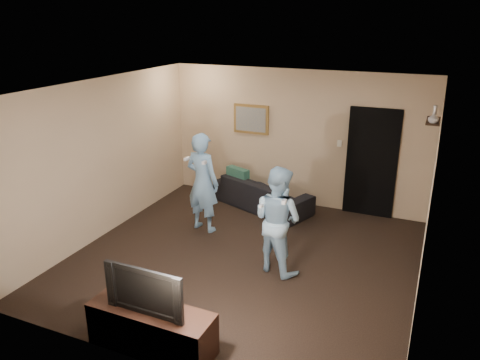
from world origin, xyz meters
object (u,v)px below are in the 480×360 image
at_px(wii_player_right, 278,220).
at_px(wii_player_left, 203,182).
at_px(tv_console, 152,329).
at_px(sofa, 262,193).
at_px(television, 149,287).

bearing_deg(wii_player_right, wii_player_left, 154.16).
height_order(tv_console, wii_player_right, wii_player_right).
distance_m(sofa, tv_console, 4.28).
xyz_separation_m(television, wii_player_right, (0.69, 2.18, 0.01)).
distance_m(television, wii_player_right, 2.29).
relative_size(television, wii_player_right, 0.60).
bearing_deg(wii_player_left, tv_console, -72.86).
relative_size(tv_console, wii_player_left, 0.84).
bearing_deg(television, wii_player_left, 107.78).
bearing_deg(wii_player_right, sofa, 116.17).
relative_size(tv_console, wii_player_right, 0.91).
bearing_deg(wii_player_left, wii_player_right, -25.84).
bearing_deg(wii_player_right, tv_console, -107.66).
distance_m(wii_player_left, wii_player_right, 1.79).
relative_size(sofa, tv_console, 1.37).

